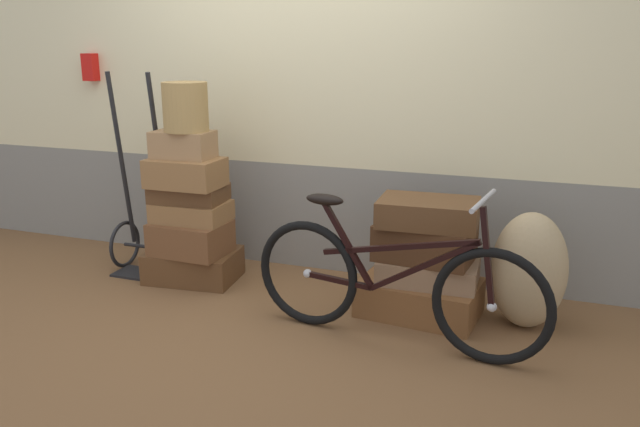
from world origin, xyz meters
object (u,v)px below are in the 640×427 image
Objects in this scene: suitcase_4 at (186,173)px; suitcase_7 at (428,271)px; burlap_sack at (529,271)px; suitcase_5 at (183,145)px; suitcase_9 at (428,212)px; wicker_basket at (185,107)px; suitcase_1 at (191,238)px; bicycle at (392,284)px; luggage_trolley at (144,229)px; suitcase_2 at (192,211)px; suitcase_8 at (425,242)px; suitcase_0 at (194,265)px; suitcase_6 at (420,297)px; suitcase_3 at (189,193)px.

suitcase_4 is 0.83× the size of suitcase_7.
suitcase_5 is at bearing -179.41° from burlap_sack.
suitcase_7 is 1.02× the size of suitcase_9.
wicker_basket is 0.46× the size of burlap_sack.
wicker_basket is (0.00, 0.02, 0.86)m from suitcase_1.
wicker_basket is at bearing -7.35° from suitcase_5.
suitcase_4 is at bearing 164.54° from bicycle.
burlap_sack reaches higher than suitcase_7.
luggage_trolley is at bearing 166.70° from suitcase_4.
suitcase_8 reaches higher than suitcase_2.
wicker_basket is (0.01, -0.02, 0.69)m from suitcase_2.
suitcase_0 is at bearing 143.00° from suitcase_2.
suitcase_1 is 1.61m from suitcase_9.
suitcase_5 is 0.56× the size of suitcase_6.
burlap_sack is (0.57, 0.05, -0.30)m from suitcase_9.
suitcase_8 is (1.59, -0.02, -0.48)m from suitcase_5.
suitcase_2 is at bearing 163.13° from bicycle.
suitcase_8 is (1.58, -0.04, 0.35)m from suitcase_0.
luggage_trolley is at bearing 179.05° from burlap_sack.
suitcase_8 reaches higher than suitcase_0.
suitcase_2 is 1.26× the size of suitcase_5.
luggage_trolley is (-0.40, 0.04, -0.30)m from suitcase_3.
suitcase_8 is 1.76× the size of wicker_basket.
suitcase_9 is (1.61, -0.03, -0.30)m from suitcase_5.
suitcase_1 is 0.44m from suitcase_4.
suitcase_3 is 1.23× the size of suitcase_5.
bicycle is (1.49, -0.46, 0.23)m from suitcase_0.
suitcase_5 reaches higher than suitcase_4.
suitcase_1 is 0.86m from wicker_basket.
suitcase_8 is at bearing 78.44° from bicycle.
suitcase_7 is at bearing -2.88° from suitcase_2.
wicker_basket is at bearing -175.34° from suitcase_8.
suitcase_4 reaches higher than suitcase_8.
suitcase_4 reaches higher than suitcase_2.
bicycle is (-0.07, -0.42, 0.23)m from suitcase_6.
suitcase_2 is 1.03× the size of suitcase_3.
suitcase_7 is (1.61, -0.04, 0.18)m from suitcase_0.
suitcase_4 is 1.59m from suitcase_9.
suitcase_4 is 0.18m from suitcase_5.
suitcase_0 is 1.56m from suitcase_6.
burlap_sack is at bearing 9.61° from suitcase_6.
suitcase_4 is 1.68m from suitcase_6.
bicycle is (1.51, -0.44, -0.60)m from suitcase_5.
bicycle reaches higher than suitcase_4.
suitcase_7 is 1.04× the size of suitcase_8.
suitcase_6 is at bearing -3.74° from suitcase_5.
suitcase_4 is 0.84× the size of suitcase_9.
burlap_sack is at bearing -0.95° from luggage_trolley.
suitcase_0 is at bearing 179.98° from burlap_sack.
wicker_basket is at bearing -179.34° from burlap_sack.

